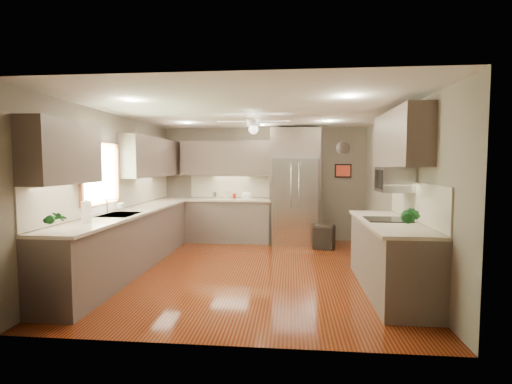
% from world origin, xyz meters
% --- Properties ---
extents(floor, '(5.00, 5.00, 0.00)m').
position_xyz_m(floor, '(0.00, 0.00, 0.00)').
color(floor, '#481109').
rests_on(floor, ground).
extents(ceiling, '(5.00, 5.00, 0.00)m').
position_xyz_m(ceiling, '(0.00, 0.00, 2.50)').
color(ceiling, white).
rests_on(ceiling, ground).
extents(wall_back, '(4.50, 0.00, 4.50)m').
position_xyz_m(wall_back, '(0.00, 2.50, 1.25)').
color(wall_back, '#685D4F').
rests_on(wall_back, ground).
extents(wall_front, '(4.50, 0.00, 4.50)m').
position_xyz_m(wall_front, '(0.00, -2.50, 1.25)').
color(wall_front, '#685D4F').
rests_on(wall_front, ground).
extents(wall_left, '(0.00, 5.00, 5.00)m').
position_xyz_m(wall_left, '(-2.25, 0.00, 1.25)').
color(wall_left, '#685D4F').
rests_on(wall_left, ground).
extents(wall_right, '(0.00, 5.00, 5.00)m').
position_xyz_m(wall_right, '(2.25, 0.00, 1.25)').
color(wall_right, '#685D4F').
rests_on(wall_right, ground).
extents(canister_b, '(0.12, 0.12, 0.15)m').
position_xyz_m(canister_b, '(-1.06, 2.22, 1.01)').
color(canister_b, silver).
rests_on(canister_b, back_run).
extents(canister_c, '(0.15, 0.15, 0.19)m').
position_xyz_m(canister_c, '(-0.76, 2.21, 1.03)').
color(canister_c, '#BBAE8C').
rests_on(canister_c, back_run).
extents(canister_d, '(0.08, 0.08, 0.11)m').
position_xyz_m(canister_d, '(-0.62, 2.20, 1.00)').
color(canister_d, maroon).
rests_on(canister_d, back_run).
extents(soap_bottle, '(0.09, 0.09, 0.19)m').
position_xyz_m(soap_bottle, '(-2.07, -0.15, 1.03)').
color(soap_bottle, white).
rests_on(soap_bottle, left_run).
extents(potted_plant_left, '(0.17, 0.12, 0.32)m').
position_xyz_m(potted_plant_left, '(-1.94, -2.03, 1.10)').
color(potted_plant_left, '#1C6325').
rests_on(potted_plant_left, left_run).
extents(potted_plant_right, '(0.24, 0.22, 0.35)m').
position_xyz_m(potted_plant_right, '(1.92, -1.65, 1.12)').
color(potted_plant_right, '#1C6325').
rests_on(potted_plant_right, right_run).
extents(bowl, '(0.29, 0.29, 0.06)m').
position_xyz_m(bowl, '(-0.34, 2.21, 0.97)').
color(bowl, '#BBAE8C').
rests_on(bowl, back_run).
extents(left_run, '(0.65, 4.70, 1.45)m').
position_xyz_m(left_run, '(-1.95, 0.15, 0.48)').
color(left_run, brown).
rests_on(left_run, ground).
extents(back_run, '(1.85, 0.65, 1.45)m').
position_xyz_m(back_run, '(-0.72, 2.20, 0.48)').
color(back_run, brown).
rests_on(back_run, ground).
extents(uppers, '(4.50, 4.70, 0.95)m').
position_xyz_m(uppers, '(-0.74, 0.71, 1.87)').
color(uppers, brown).
rests_on(uppers, wall_left).
extents(window, '(0.05, 1.12, 0.92)m').
position_xyz_m(window, '(-2.22, -0.50, 1.55)').
color(window, '#BFF2B2').
rests_on(window, wall_left).
extents(sink, '(0.50, 0.70, 0.32)m').
position_xyz_m(sink, '(-1.93, -0.50, 0.91)').
color(sink, silver).
rests_on(sink, left_run).
extents(refrigerator, '(1.06, 0.75, 2.45)m').
position_xyz_m(refrigerator, '(0.70, 2.16, 1.19)').
color(refrigerator, silver).
rests_on(refrigerator, ground).
extents(right_run, '(0.70, 2.20, 1.45)m').
position_xyz_m(right_run, '(1.93, -0.80, 0.48)').
color(right_run, brown).
rests_on(right_run, ground).
extents(microwave, '(0.43, 0.55, 0.34)m').
position_xyz_m(microwave, '(2.03, -0.55, 1.48)').
color(microwave, silver).
rests_on(microwave, wall_right).
extents(ceiling_fan, '(1.18, 1.18, 0.32)m').
position_xyz_m(ceiling_fan, '(-0.00, 0.30, 2.33)').
color(ceiling_fan, white).
rests_on(ceiling_fan, ceiling).
extents(recessed_lights, '(2.84, 3.14, 0.01)m').
position_xyz_m(recessed_lights, '(-0.04, 0.40, 2.49)').
color(recessed_lights, white).
rests_on(recessed_lights, ceiling).
extents(wall_clock, '(0.30, 0.03, 0.30)m').
position_xyz_m(wall_clock, '(1.75, 2.48, 2.05)').
color(wall_clock, white).
rests_on(wall_clock, wall_back).
extents(framed_print, '(0.36, 0.03, 0.30)m').
position_xyz_m(framed_print, '(1.75, 2.48, 1.55)').
color(framed_print, black).
rests_on(framed_print, wall_back).
extents(stool, '(0.48, 0.48, 0.47)m').
position_xyz_m(stool, '(1.29, 1.66, 0.24)').
color(stool, black).
rests_on(stool, ground).
extents(paper_towel, '(0.12, 0.12, 0.30)m').
position_xyz_m(paper_towel, '(-1.97, -1.33, 1.08)').
color(paper_towel, white).
rests_on(paper_towel, left_run).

